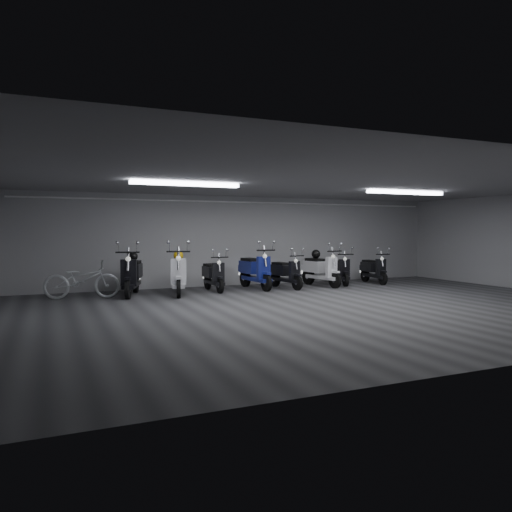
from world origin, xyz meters
name	(u,v)px	position (x,y,z in m)	size (l,w,h in m)	color
floor	(328,307)	(0.00, 0.00, -0.01)	(14.00, 10.00, 0.01)	#343437
ceiling	(329,182)	(0.00, 0.00, 2.80)	(14.00, 10.00, 0.01)	gray
back_wall	(245,241)	(0.00, 5.00, 1.40)	(14.00, 0.01, 2.80)	#9A9A9C
fluor_strip_left	(186,184)	(-3.00, 1.00, 2.74)	(2.40, 0.18, 0.08)	white
fluor_strip_right	(406,192)	(3.00, 1.00, 2.74)	(2.40, 0.18, 0.08)	white
conduit	(246,202)	(0.00, 4.92, 2.62)	(0.05, 0.05, 13.60)	white
scooter_0	(132,268)	(-3.76, 3.69, 0.73)	(0.66, 1.97, 1.47)	black
scooter_2	(178,267)	(-2.58, 3.38, 0.74)	(0.66, 1.99, 1.48)	silver
scooter_3	(214,270)	(-1.47, 3.77, 0.62)	(0.55, 1.66, 1.23)	black
scooter_4	(255,265)	(-0.18, 3.76, 0.73)	(0.65, 1.95, 1.45)	navy
scooter_5	(286,268)	(0.72, 3.55, 0.62)	(0.55, 1.66, 1.24)	black
scooter_6	(321,264)	(1.98, 3.60, 0.69)	(0.62, 1.85, 1.38)	white
scooter_7	(340,265)	(2.78, 3.78, 0.62)	(0.55, 1.66, 1.23)	black
scooter_8	(374,265)	(4.00, 3.66, 0.60)	(0.54, 1.63, 1.21)	black
bicycle	(82,275)	(-5.01, 3.66, 0.59)	(0.65, 1.83, 1.19)	silver
helmet_0	(133,256)	(-3.68, 3.95, 1.03)	(0.24, 0.24, 0.24)	black
helmet_1	(178,255)	(-2.51, 3.65, 1.05)	(0.26, 0.26, 0.26)	gold
helmet_2	(316,254)	(1.93, 3.85, 0.99)	(0.28, 0.28, 0.28)	black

